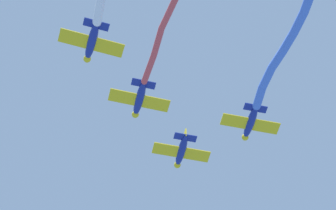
{
  "coord_description": "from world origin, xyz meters",
  "views": [
    {
      "loc": [
        -50.21,
        -10.14,
        6.14
      ],
      "look_at": [
        -12.2,
        -2.37,
        62.18
      ],
      "focal_mm": 66.27,
      "sensor_mm": 36.0,
      "label": 1
    }
  ],
  "objects_px": {
    "airplane_lead": "(181,151)",
    "airplane_left_wing": "(139,99)",
    "airplane_right_wing": "(250,123)",
    "airplane_slot": "(92,42)"
  },
  "relations": [
    {
      "from": "airplane_left_wing",
      "to": "airplane_slot",
      "type": "distance_m",
      "value": 8.68
    },
    {
      "from": "airplane_right_wing",
      "to": "airplane_slot",
      "type": "height_order",
      "value": "airplane_right_wing"
    },
    {
      "from": "airplane_left_wing",
      "to": "airplane_slot",
      "type": "relative_size",
      "value": 1.01
    },
    {
      "from": "airplane_left_wing",
      "to": "airplane_right_wing",
      "type": "xyz_separation_m",
      "value": [
        5.84,
        -11.5,
        0.3
      ]
    },
    {
      "from": "airplane_lead",
      "to": "airplane_left_wing",
      "type": "bearing_deg",
      "value": 135.01
    },
    {
      "from": "airplane_slot",
      "to": "airplane_left_wing",
      "type": "bearing_deg",
      "value": -49.61
    },
    {
      "from": "airplane_left_wing",
      "to": "airplane_right_wing",
      "type": "relative_size",
      "value": 0.99
    },
    {
      "from": "airplane_right_wing",
      "to": "airplane_left_wing",
      "type": "bearing_deg",
      "value": 93.19
    },
    {
      "from": "airplane_lead",
      "to": "airplane_slot",
      "type": "distance_m",
      "value": 17.36
    },
    {
      "from": "airplane_right_wing",
      "to": "airplane_slot",
      "type": "distance_m",
      "value": 20.21
    }
  ]
}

